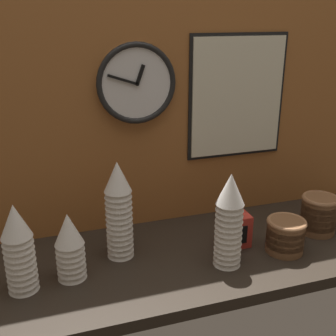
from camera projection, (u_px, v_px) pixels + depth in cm
name	position (u px, v px, depth cm)	size (l,w,h in cm)	color
ground_plane	(195.00, 255.00, 145.45)	(160.00, 56.00, 4.00)	black
wall_tiled_back	(171.00, 85.00, 150.09)	(160.00, 3.00, 105.00)	#A3602D
cup_stack_center_right	(229.00, 221.00, 131.50)	(8.92, 8.92, 31.42)	white
cup_stack_far_left	(19.00, 249.00, 119.62)	(8.92, 8.92, 27.53)	white
cup_stack_left	(70.00, 246.00, 126.24)	(8.92, 8.92, 21.70)	white
cup_stack_center_left	(119.00, 210.00, 136.10)	(8.92, 8.92, 33.37)	white
bowl_stack_far_right	(319.00, 213.00, 154.53)	(13.34, 13.34, 14.17)	brown
bowl_stack_right	(285.00, 234.00, 142.21)	(13.34, 13.34, 11.79)	brown
wall_clock	(137.00, 84.00, 142.93)	(27.78, 2.70, 27.78)	white
menu_board	(237.00, 97.00, 157.40)	(38.76, 1.32, 46.15)	black
napkin_dispenser	(234.00, 230.00, 146.19)	(10.16, 8.05, 11.53)	red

